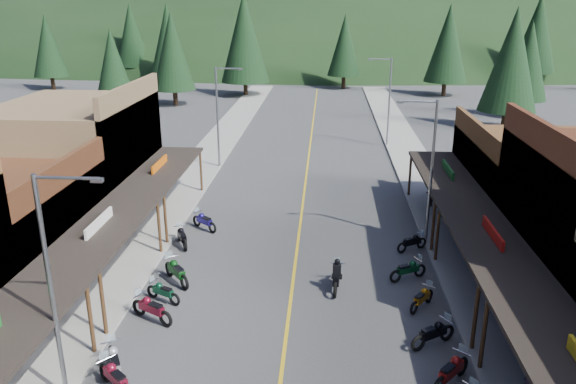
% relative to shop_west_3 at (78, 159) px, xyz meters
% --- Properties ---
extents(ground, '(220.00, 220.00, 0.00)m').
position_rel_shop_west_3_xyz_m(ground, '(13.78, -11.30, -3.52)').
color(ground, '#38383A').
rests_on(ground, ground).
extents(centerline, '(0.15, 90.00, 0.01)m').
position_rel_shop_west_3_xyz_m(centerline, '(13.78, 8.70, -3.51)').
color(centerline, gold).
rests_on(centerline, ground).
extents(sidewalk_west, '(3.40, 94.00, 0.15)m').
position_rel_shop_west_3_xyz_m(sidewalk_west, '(5.08, 8.70, -3.44)').
color(sidewalk_west, gray).
rests_on(sidewalk_west, ground).
extents(sidewalk_east, '(3.40, 94.00, 0.15)m').
position_rel_shop_west_3_xyz_m(sidewalk_east, '(22.48, 8.70, -3.44)').
color(sidewalk_east, gray).
rests_on(sidewalk_east, ground).
extents(shop_west_3, '(10.90, 10.20, 8.20)m').
position_rel_shop_west_3_xyz_m(shop_west_3, '(0.00, 0.00, 0.00)').
color(shop_west_3, brown).
rests_on(shop_west_3, ground).
extents(shop_east_3, '(10.90, 10.20, 6.20)m').
position_rel_shop_west_3_xyz_m(shop_east_3, '(27.54, 0.00, -0.99)').
color(shop_east_3, '#4C2D16').
rests_on(shop_east_3, ground).
extents(streetlight_0, '(2.16, 0.18, 8.00)m').
position_rel_shop_west_3_xyz_m(streetlight_0, '(6.83, -17.30, 0.94)').
color(streetlight_0, gray).
rests_on(streetlight_0, ground).
extents(streetlight_1, '(2.16, 0.18, 8.00)m').
position_rel_shop_west_3_xyz_m(streetlight_1, '(6.83, 10.70, 0.94)').
color(streetlight_1, gray).
rests_on(streetlight_1, ground).
extents(streetlight_2, '(2.16, 0.18, 8.00)m').
position_rel_shop_west_3_xyz_m(streetlight_2, '(20.74, -3.30, 0.94)').
color(streetlight_2, gray).
rests_on(streetlight_2, ground).
extents(streetlight_3, '(2.16, 0.18, 8.00)m').
position_rel_shop_west_3_xyz_m(streetlight_3, '(20.74, 18.70, 0.94)').
color(streetlight_3, gray).
rests_on(streetlight_3, ground).
extents(ridge_hill, '(310.00, 140.00, 60.00)m').
position_rel_shop_west_3_xyz_m(ridge_hill, '(13.78, 123.70, -3.52)').
color(ridge_hill, black).
rests_on(ridge_hill, ground).
extents(pine_0, '(5.04, 5.04, 11.00)m').
position_rel_shop_west_3_xyz_m(pine_0, '(-26.22, 50.70, 2.96)').
color(pine_0, black).
rests_on(pine_0, ground).
extents(pine_1, '(5.88, 5.88, 12.50)m').
position_rel_shop_west_3_xyz_m(pine_1, '(-10.22, 58.70, 3.72)').
color(pine_1, black).
rests_on(pine_1, ground).
extents(pine_2, '(6.72, 6.72, 14.00)m').
position_rel_shop_west_3_xyz_m(pine_2, '(3.78, 46.70, 4.47)').
color(pine_2, black).
rests_on(pine_2, ground).
extents(pine_3, '(5.04, 5.04, 11.00)m').
position_rel_shop_west_3_xyz_m(pine_3, '(17.78, 54.70, 2.96)').
color(pine_3, black).
rests_on(pine_3, ground).
extents(pine_4, '(5.88, 5.88, 12.50)m').
position_rel_shop_west_3_xyz_m(pine_4, '(31.78, 48.70, 3.72)').
color(pine_4, black).
rests_on(pine_4, ground).
extents(pine_5, '(6.72, 6.72, 14.00)m').
position_rel_shop_west_3_xyz_m(pine_5, '(47.78, 60.70, 4.47)').
color(pine_5, black).
rests_on(pine_5, ground).
extents(pine_7, '(5.88, 5.88, 12.50)m').
position_rel_shop_west_3_xyz_m(pine_7, '(-18.22, 64.70, 3.72)').
color(pine_7, black).
rests_on(pine_7, ground).
extents(pine_8, '(4.48, 4.48, 10.00)m').
position_rel_shop_west_3_xyz_m(pine_8, '(-8.22, 28.70, 2.46)').
color(pine_8, black).
rests_on(pine_8, ground).
extents(pine_9, '(4.93, 4.93, 10.80)m').
position_rel_shop_west_3_xyz_m(pine_9, '(37.78, 33.70, 2.86)').
color(pine_9, black).
rests_on(pine_9, ground).
extents(pine_10, '(5.38, 5.38, 11.60)m').
position_rel_shop_west_3_xyz_m(pine_10, '(-4.22, 38.70, 3.27)').
color(pine_10, black).
rests_on(pine_10, ground).
extents(pine_11, '(5.82, 5.82, 12.40)m').
position_rel_shop_west_3_xyz_m(pine_11, '(33.78, 26.70, 3.67)').
color(pine_11, black).
rests_on(pine_11, ground).
extents(bike_west_5, '(2.08, 1.95, 1.22)m').
position_rel_shop_west_3_xyz_m(bike_west_5, '(8.19, -16.76, -2.91)').
color(bike_west_5, maroon).
rests_on(bike_west_5, ground).
extents(bike_west_6, '(1.71, 2.32, 1.27)m').
position_rel_shop_west_3_xyz_m(bike_west_6, '(7.86, -15.94, -2.88)').
color(bike_west_6, '#AAA9AF').
rests_on(bike_west_6, ground).
extents(bike_west_7, '(2.31, 1.76, 1.28)m').
position_rel_shop_west_3_xyz_m(bike_west_7, '(8.08, -12.23, -2.88)').
color(bike_west_7, maroon).
rests_on(bike_west_7, ground).
extents(bike_west_8, '(1.95, 1.42, 1.07)m').
position_rel_shop_west_3_xyz_m(bike_west_8, '(8.11, -10.63, -2.98)').
color(bike_west_8, '#0C3F27').
rests_on(bike_west_8, ground).
extents(bike_west_9, '(2.08, 2.28, 1.33)m').
position_rel_shop_west_3_xyz_m(bike_west_9, '(8.26, -8.86, -2.86)').
color(bike_west_9, '#0D4113').
rests_on(bike_west_9, ground).
extents(bike_west_10, '(1.53, 2.16, 1.18)m').
position_rel_shop_west_3_xyz_m(bike_west_10, '(7.47, -4.62, -2.93)').
color(bike_west_10, black).
rests_on(bike_west_10, ground).
extents(bike_west_11, '(2.02, 1.87, 1.18)m').
position_rel_shop_west_3_xyz_m(bike_west_11, '(8.20, -2.25, -2.93)').
color(bike_west_11, navy).
rests_on(bike_west_11, ground).
extents(bike_east_6, '(1.99, 2.13, 1.25)m').
position_rel_shop_west_3_xyz_m(bike_east_6, '(19.75, -15.61, -2.89)').
color(bike_east_6, maroon).
rests_on(bike_east_6, ground).
extents(bike_east_7, '(2.13, 1.72, 1.19)m').
position_rel_shop_west_3_xyz_m(bike_east_7, '(19.53, -13.25, -2.92)').
color(bike_east_7, black).
rests_on(bike_east_7, ground).
extents(bike_east_8, '(1.64, 1.88, 1.08)m').
position_rel_shop_west_3_xyz_m(bike_east_8, '(19.55, -10.42, -2.98)').
color(bike_east_8, '#9F5E0B').
rests_on(bike_east_8, ground).
extents(bike_east_9, '(2.09, 1.58, 1.16)m').
position_rel_shop_west_3_xyz_m(bike_east_9, '(19.30, -7.77, -2.94)').
color(bike_east_9, '#0D411F').
rests_on(bike_east_9, ground).
extents(bike_east_10, '(1.92, 1.50, 1.07)m').
position_rel_shop_west_3_xyz_m(bike_east_10, '(19.96, -4.38, -2.99)').
color(bike_east_10, black).
rests_on(bike_east_10, ground).
extents(rider_on_bike, '(0.91, 2.24, 1.67)m').
position_rel_shop_west_3_xyz_m(rider_on_bike, '(15.85, -8.94, -2.85)').
color(rider_on_bike, black).
rests_on(rider_on_bike, ground).
extents(pedestrian_east_a, '(0.39, 0.59, 1.61)m').
position_rel_shop_west_3_xyz_m(pedestrian_east_a, '(22.08, -16.47, -2.57)').
color(pedestrian_east_a, '#2C2132').
rests_on(pedestrian_east_a, sidewalk_east).
extents(pedestrian_east_b, '(0.98, 0.84, 1.75)m').
position_rel_shop_west_3_xyz_m(pedestrian_east_b, '(22.13, 2.46, -2.49)').
color(pedestrian_east_b, '#4C3430').
rests_on(pedestrian_east_b, sidewalk_east).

